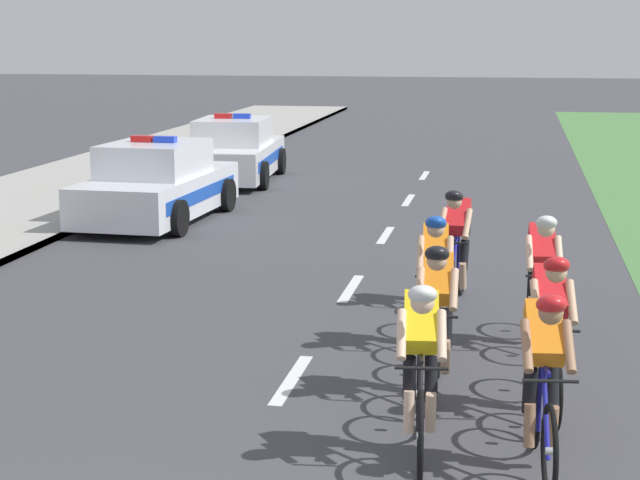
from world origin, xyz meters
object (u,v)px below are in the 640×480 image
cyclist_fifth (435,278)px  cyclist_seventh (456,244)px  cyclist_third (437,316)px  police_car_second (234,152)px  cyclist_lead (421,365)px  police_car_nearest (157,185)px  cyclist_second (543,377)px  cyclist_fourth (550,330)px  cyclist_sixth (542,277)px

cyclist_fifth → cyclist_seventh: 1.95m
cyclist_third → cyclist_fifth: bearing=94.9°
cyclist_fifth → police_car_second: police_car_second is taller
cyclist_lead → police_car_second: size_ratio=0.38×
cyclist_third → police_car_nearest: 10.56m
cyclist_lead → police_car_second: (-5.77, 15.98, -0.11)m
cyclist_second → cyclist_fifth: size_ratio=1.00×
police_car_nearest → cyclist_seventh: bearing=-42.2°
cyclist_fifth → police_car_nearest: (-5.65, 7.19, -0.11)m
cyclist_lead → cyclist_fifth: same height
cyclist_third → police_car_nearest: bearing=123.3°
cyclist_fifth → police_car_second: 13.96m
cyclist_second → cyclist_third: 1.98m
cyclist_fourth → cyclist_lead: bearing=-129.8°
cyclist_lead → cyclist_third: same height
cyclist_seventh → police_car_nearest: size_ratio=0.38×
cyclist_sixth → police_car_nearest: size_ratio=0.38×
cyclist_fourth → cyclist_sixth: same height
cyclist_lead → cyclist_second: same height
cyclist_seventh → police_car_second: police_car_second is taller
cyclist_second → cyclist_sixth: bearing=89.0°
cyclist_sixth → cyclist_second: bearing=-91.0°
cyclist_lead → cyclist_second: bearing=-8.3°
cyclist_fourth → police_car_nearest: bearing=126.9°
cyclist_second → cyclist_lead: bearing=171.7°
cyclist_fourth → cyclist_fifth: (-1.19, 1.94, 0.00)m
cyclist_third → cyclist_fifth: same height
cyclist_fourth → cyclist_third: bearing=163.7°
cyclist_third → cyclist_fourth: bearing=-16.3°
cyclist_second → police_car_nearest: (-6.76, 10.55, -0.11)m
cyclist_third → police_car_nearest: police_car_nearest is taller
cyclist_third → cyclist_fourth: same height
cyclist_second → cyclist_sixth: 3.59m
cyclist_fourth → cyclist_seventh: (-1.06, 3.88, 0.00)m
cyclist_fifth → cyclist_sixth: (1.16, 0.23, 0.00)m
cyclist_fourth → cyclist_second: bearing=-93.5°
cyclist_lead → police_car_nearest: 11.91m
cyclist_seventh → police_car_nearest: (-5.78, 5.25, -0.11)m
cyclist_fifth → cyclist_sixth: same height
cyclist_second → police_car_nearest: police_car_nearest is taller
police_car_second → cyclist_sixth: bearing=-61.5°
cyclist_fifth → police_car_nearest: bearing=128.2°
cyclist_second → cyclist_seventh: bearing=100.4°
cyclist_second → police_car_nearest: 12.53m
cyclist_seventh → police_car_nearest: 7.81m
cyclist_second → cyclist_third: same height
police_car_second → cyclist_lead: bearing=-70.1°
police_car_second → cyclist_second: bearing=-67.3°
cyclist_lead → cyclist_second: 0.99m
cyclist_fifth → cyclist_sixth: size_ratio=1.00×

